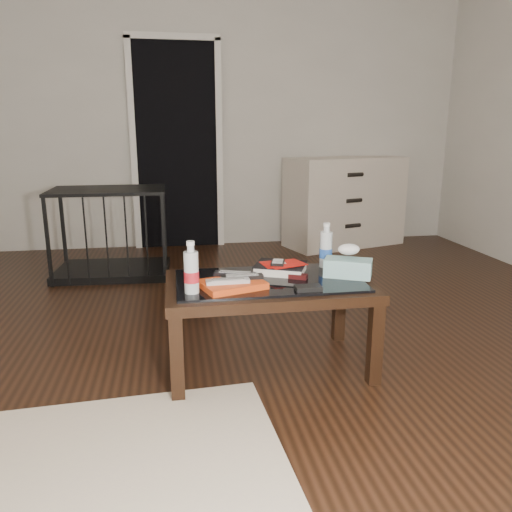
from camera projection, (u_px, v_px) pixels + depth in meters
The scene contains 18 objects.
ground at pixel (259, 338), 2.90m from camera, with size 5.00×5.00×0.00m, color black.
room_shell at pixel (260, 38), 2.50m from camera, with size 5.00×5.00×5.00m.
doorway at pixel (177, 145), 4.94m from camera, with size 0.90×0.08×2.07m.
coffee_table at pixel (269, 292), 2.46m from camera, with size 1.00×0.60×0.46m.
dresser at pixel (345, 202), 5.12m from camera, with size 1.29×0.83×0.90m.
pet_crate at pixel (112, 247), 4.12m from camera, with size 0.93×0.65×0.71m.
magazines at pixel (232, 284), 2.32m from camera, with size 0.28×0.21×0.03m, color #D44214.
remote_silver at pixel (228, 281), 2.28m from camera, with size 0.20×0.05×0.02m, color #A6A5AA.
remote_black_front at pixel (242, 277), 2.35m from camera, with size 0.20×0.05×0.02m, color black.
remote_black_back at pixel (235, 274), 2.40m from camera, with size 0.20×0.05×0.02m, color black.
textbook at pixel (280, 268), 2.56m from camera, with size 0.25×0.20×0.05m, color black.
dvd_mailers at pixel (281, 263), 2.55m from camera, with size 0.19×0.14×0.01m, color red.
ipod at pixel (278, 262), 2.53m from camera, with size 0.06×0.10×0.02m, color black.
flip_phone at pixel (298, 276), 2.46m from camera, with size 0.09×0.05×0.02m, color black.
wallet at pixel (308, 288), 2.28m from camera, with size 0.12×0.07×0.02m, color black.
water_bottle_left at pixel (191, 267), 2.22m from camera, with size 0.07×0.07×0.24m, color silver.
water_bottle_right at pixel (326, 245), 2.64m from camera, with size 0.07×0.07×0.24m, color silver.
tissue_box at pixel (348, 268), 2.48m from camera, with size 0.23×0.12×0.09m, color teal.
Camera 1 is at (-0.47, -2.65, 1.18)m, focal length 35.00 mm.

